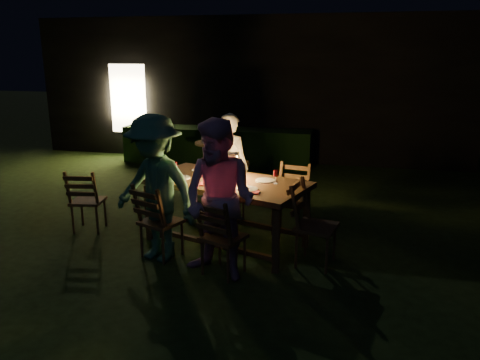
% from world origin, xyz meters
% --- Properties ---
extents(garden_envelope, '(40.00, 40.00, 3.20)m').
position_xyz_m(garden_envelope, '(-0.01, 6.15, 1.58)').
color(garden_envelope, black).
rests_on(garden_envelope, ground).
extents(dining_table, '(2.27, 1.60, 0.86)m').
position_xyz_m(dining_table, '(0.88, -0.58, 0.77)').
color(dining_table, '#4C2B19').
rests_on(dining_table, ground).
extents(chair_near_left, '(0.58, 0.59, 0.98)m').
position_xyz_m(chair_near_left, '(0.21, -1.17, 0.30)').
color(chair_near_left, '#4C2B19').
rests_on(chair_near_left, ground).
extents(chair_near_right, '(0.56, 0.58, 0.96)m').
position_xyz_m(chair_near_right, '(1.07, -1.45, 0.29)').
color(chair_near_right, '#4C2B19').
rests_on(chair_near_right, ground).
extents(chair_far_left, '(0.54, 0.56, 0.92)m').
position_xyz_m(chair_far_left, '(0.69, 0.29, 0.28)').
color(chair_far_left, '#4C2B19').
rests_on(chair_far_left, ground).
extents(chair_far_right, '(0.51, 0.54, 0.99)m').
position_xyz_m(chair_far_right, '(1.63, -0.01, 0.30)').
color(chair_far_right, '#4C2B19').
rests_on(chair_far_right, ground).
extents(chair_end, '(0.57, 0.54, 1.03)m').
position_xyz_m(chair_end, '(2.05, -0.96, 0.31)').
color(chair_end, '#4C2B19').
rests_on(chair_end, ground).
extents(chair_spare, '(0.48, 0.51, 0.93)m').
position_xyz_m(chair_spare, '(-1.11, -0.59, 0.28)').
color(chair_spare, '#4C2B19').
rests_on(chair_spare, ground).
extents(person_house_side, '(0.67, 0.54, 1.59)m').
position_xyz_m(person_house_side, '(0.70, 0.34, 0.80)').
color(person_house_side, silver).
rests_on(person_house_side, ground).
extents(person_opp_right, '(1.03, 0.90, 1.77)m').
position_xyz_m(person_opp_right, '(1.06, -1.50, 0.89)').
color(person_opp_right, '#C487B3').
rests_on(person_opp_right, ground).
extents(person_opp_left, '(1.28, 0.97, 1.76)m').
position_xyz_m(person_opp_left, '(0.20, -1.22, 0.88)').
color(person_opp_left, '#387055').
rests_on(person_opp_left, ground).
extents(lantern, '(0.16, 0.16, 0.35)m').
position_xyz_m(lantern, '(0.94, -0.54, 1.01)').
color(lantern, white).
rests_on(lantern, dining_table).
extents(plate_far_left, '(0.25, 0.25, 0.01)m').
position_xyz_m(plate_far_left, '(0.42, -0.20, 0.86)').
color(plate_far_left, white).
rests_on(plate_far_left, dining_table).
extents(plate_near_left, '(0.25, 0.25, 0.01)m').
position_xyz_m(plate_near_left, '(0.29, -0.62, 0.86)').
color(plate_near_left, white).
rests_on(plate_near_left, dining_table).
extents(plate_far_right, '(0.25, 0.25, 0.01)m').
position_xyz_m(plate_far_right, '(1.37, -0.51, 0.86)').
color(plate_far_right, white).
rests_on(plate_far_right, dining_table).
extents(plate_near_right, '(0.25, 0.25, 0.01)m').
position_xyz_m(plate_near_right, '(1.24, -0.92, 0.86)').
color(plate_near_right, white).
rests_on(plate_near_right, dining_table).
extents(wineglass_a, '(0.06, 0.06, 0.18)m').
position_xyz_m(wineglass_a, '(0.68, -0.22, 0.95)').
color(wineglass_a, '#59070F').
rests_on(wineglass_a, dining_table).
extents(wineglass_b, '(0.06, 0.06, 0.18)m').
position_xyz_m(wineglass_b, '(0.16, -0.47, 0.95)').
color(wineglass_b, '#59070F').
rests_on(wineglass_b, dining_table).
extents(wineglass_c, '(0.06, 0.06, 0.18)m').
position_xyz_m(wineglass_c, '(1.08, -0.94, 0.95)').
color(wineglass_c, '#59070F').
rests_on(wineglass_c, dining_table).
extents(wineglass_d, '(0.06, 0.06, 0.18)m').
position_xyz_m(wineglass_d, '(1.52, -0.60, 0.95)').
color(wineglass_d, '#59070F').
rests_on(wineglass_d, dining_table).
extents(wineglass_e, '(0.06, 0.06, 0.18)m').
position_xyz_m(wineglass_e, '(0.69, -0.83, 0.95)').
color(wineglass_e, silver).
rests_on(wineglass_e, dining_table).
extents(bottle_table, '(0.07, 0.07, 0.28)m').
position_xyz_m(bottle_table, '(0.64, -0.50, 1.00)').
color(bottle_table, '#0F471E').
rests_on(bottle_table, dining_table).
extents(napkin_left, '(0.18, 0.14, 0.01)m').
position_xyz_m(napkin_left, '(0.64, -0.84, 0.86)').
color(napkin_left, red).
rests_on(napkin_left, dining_table).
extents(napkin_right, '(0.18, 0.14, 0.01)m').
position_xyz_m(napkin_right, '(1.31, -1.03, 0.86)').
color(napkin_right, red).
rests_on(napkin_right, dining_table).
extents(phone, '(0.14, 0.07, 0.01)m').
position_xyz_m(phone, '(0.20, -0.67, 0.86)').
color(phone, black).
rests_on(phone, dining_table).
extents(side_table, '(0.56, 0.56, 0.75)m').
position_xyz_m(side_table, '(-0.25, 2.39, 0.66)').
color(side_table, brown).
rests_on(side_table, ground).
extents(ice_bucket, '(0.30, 0.30, 0.22)m').
position_xyz_m(ice_bucket, '(-0.25, 2.39, 0.86)').
color(ice_bucket, '#A5A8AD').
rests_on(ice_bucket, side_table).
extents(bottle_bucket_a, '(0.07, 0.07, 0.32)m').
position_xyz_m(bottle_bucket_a, '(-0.30, 2.35, 0.91)').
color(bottle_bucket_a, '#0F471E').
rests_on(bottle_bucket_a, side_table).
extents(bottle_bucket_b, '(0.07, 0.07, 0.32)m').
position_xyz_m(bottle_bucket_b, '(-0.20, 2.43, 0.91)').
color(bottle_bucket_b, '#0F471E').
rests_on(bottle_bucket_b, side_table).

